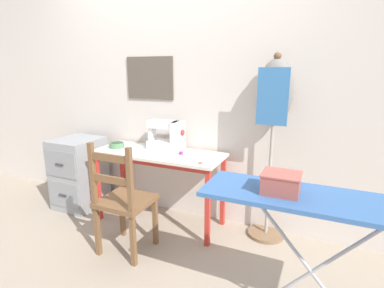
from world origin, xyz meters
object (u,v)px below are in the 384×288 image
at_px(thread_spool_near_machine, 181,153).
at_px(filing_cabinet, 79,173).
at_px(fabric_bowl, 117,145).
at_px(wooden_chair, 123,201).
at_px(scissors, 203,163).
at_px(sewing_machine, 168,136).
at_px(storage_box, 281,183).
at_px(dress_form, 274,108).
at_px(ironing_board, 319,206).

xyz_separation_m(thread_spool_near_machine, filing_cabinet, (-1.21, -0.04, -0.35)).
bearing_deg(fabric_bowl, wooden_chair, -49.37).
relative_size(thread_spool_near_machine, wooden_chair, 0.05).
distance_m(scissors, thread_spool_near_machine, 0.31).
bearing_deg(sewing_machine, scissors, -28.46).
bearing_deg(thread_spool_near_machine, filing_cabinet, -177.94).
height_order(fabric_bowl, storage_box, storage_box).
relative_size(scissors, storage_box, 0.65).
bearing_deg(scissors, storage_box, -43.81).
relative_size(fabric_bowl, dress_form, 0.09).
height_order(sewing_machine, storage_box, sewing_machine).
xyz_separation_m(sewing_machine, wooden_chair, (-0.04, -0.67, -0.40)).
bearing_deg(wooden_chair, sewing_machine, 86.38).
distance_m(ironing_board, storage_box, 0.21).
distance_m(scissors, storage_box, 1.00).
bearing_deg(sewing_machine, dress_form, 2.64).
bearing_deg(dress_form, fabric_bowl, -172.67).
bearing_deg(filing_cabinet, scissors, -3.73).
bearing_deg(fabric_bowl, storage_box, -25.31).
height_order(sewing_machine, ironing_board, sewing_machine).
height_order(scissors, storage_box, storage_box).
bearing_deg(dress_form, wooden_chair, -144.68).
relative_size(sewing_machine, wooden_chair, 0.38).
xyz_separation_m(sewing_machine, thread_spool_near_machine, (0.20, -0.11, -0.11)).
distance_m(fabric_bowl, ironing_board, 2.01).
bearing_deg(sewing_machine, filing_cabinet, -171.12).
relative_size(thread_spool_near_machine, filing_cabinet, 0.06).
relative_size(sewing_machine, scissors, 2.82).
distance_m(sewing_machine, ironing_board, 1.64).
xyz_separation_m(fabric_bowl, ironing_board, (1.86, -0.77, 0.06)).
distance_m(scissors, dress_form, 0.73).
bearing_deg(storage_box, ironing_board, 4.62).
distance_m(thread_spool_near_machine, storage_box, 1.28).
height_order(dress_form, ironing_board, dress_form).
distance_m(fabric_bowl, scissors, 0.97).
bearing_deg(wooden_chair, ironing_board, -10.02).
xyz_separation_m(scissors, filing_cabinet, (-1.48, 0.10, -0.34)).
relative_size(fabric_bowl, ironing_board, 0.12).
height_order(filing_cabinet, storage_box, storage_box).
xyz_separation_m(sewing_machine, dress_form, (0.96, 0.04, 0.31)).
height_order(ironing_board, storage_box, storage_box).
height_order(thread_spool_near_machine, ironing_board, ironing_board).
bearing_deg(sewing_machine, thread_spool_near_machine, -29.96).
relative_size(sewing_machine, thread_spool_near_machine, 7.96).
bearing_deg(ironing_board, wooden_chair, 169.98).
relative_size(sewing_machine, ironing_board, 0.30).
xyz_separation_m(wooden_chair, ironing_board, (1.41, -0.25, 0.35)).
relative_size(filing_cabinet, ironing_board, 0.63).
bearing_deg(wooden_chair, storage_box, -12.22).
distance_m(sewing_machine, filing_cabinet, 1.12).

